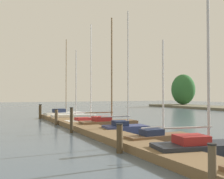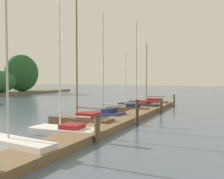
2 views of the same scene
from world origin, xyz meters
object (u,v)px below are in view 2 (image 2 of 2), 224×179
(sailboat_7, at_px, (148,102))
(mooring_piling_1, at_px, (97,129))
(sailboat_6, at_px, (138,104))
(sailboat_3, at_px, (80,118))
(sailboat_2, at_px, (63,128))
(sailboat_1, at_px, (10,144))
(sailboat_5, at_px, (127,108))
(sailboat_4, at_px, (105,114))
(mooring_piling_3, at_px, (161,106))
(mooring_piling_2, at_px, (137,112))
(mooring_piling_4, at_px, (174,101))

(sailboat_7, bearing_deg, mooring_piling_1, 101.68)
(sailboat_6, bearing_deg, sailboat_3, 98.41)
(sailboat_2, height_order, sailboat_7, sailboat_2)
(sailboat_1, xyz_separation_m, sailboat_5, (13.40, 0.16, -0.03))
(sailboat_4, relative_size, mooring_piling_3, 6.43)
(sailboat_1, distance_m, sailboat_7, 19.60)
(sailboat_1, bearing_deg, mooring_piling_3, -93.65)
(mooring_piling_3, bearing_deg, sailboat_5, 109.09)
(mooring_piling_2, distance_m, mooring_piling_4, 11.56)
(sailboat_4, bearing_deg, sailboat_6, -84.95)
(mooring_piling_2, xyz_separation_m, mooring_piling_3, (6.53, 0.08, -0.21))
(mooring_piling_4, bearing_deg, sailboat_6, 137.06)
(sailboat_2, height_order, sailboat_4, sailboat_2)
(sailboat_2, xyz_separation_m, sailboat_7, (15.90, 0.09, 0.04))
(sailboat_5, distance_m, mooring_piling_2, 6.28)
(sailboat_5, bearing_deg, mooring_piling_4, -116.32)
(sailboat_7, bearing_deg, sailboat_1, 93.25)
(mooring_piling_4, bearing_deg, sailboat_4, 162.65)
(sailboat_3, relative_size, sailboat_5, 1.59)
(sailboat_6, height_order, mooring_piling_4, sailboat_6)
(sailboat_2, relative_size, mooring_piling_2, 5.12)
(sailboat_1, distance_m, mooring_piling_1, 3.79)
(sailboat_1, bearing_deg, mooring_piling_4, -91.31)
(sailboat_2, bearing_deg, sailboat_4, -90.28)
(sailboat_3, distance_m, sailboat_6, 9.94)
(sailboat_7, bearing_deg, mooring_piling_3, 120.54)
(sailboat_3, relative_size, sailboat_7, 1.22)
(sailboat_2, relative_size, sailboat_3, 1.01)
(sailboat_3, xyz_separation_m, mooring_piling_4, (13.03, -3.38, 0.20))
(sailboat_3, bearing_deg, mooring_piling_4, -102.30)
(sailboat_2, xyz_separation_m, mooring_piling_3, (10.66, -2.66, 0.30))
(sailboat_4, bearing_deg, sailboat_2, 100.32)
(sailboat_4, height_order, sailboat_7, sailboat_4)
(sailboat_7, bearing_deg, mooring_piling_4, 178.69)
(mooring_piling_2, bearing_deg, sailboat_3, 113.68)
(sailboat_3, relative_size, mooring_piling_3, 6.79)
(mooring_piling_2, bearing_deg, mooring_piling_3, 0.73)
(sailboat_1, bearing_deg, sailboat_2, -82.61)
(sailboat_3, height_order, mooring_piling_3, sailboat_3)
(sailboat_2, bearing_deg, sailboat_3, -80.75)
(sailboat_4, bearing_deg, mooring_piling_1, 120.36)
(sailboat_4, height_order, sailboat_5, sailboat_4)
(sailboat_3, bearing_deg, sailboat_5, -91.86)
(mooring_piling_1, relative_size, mooring_piling_3, 1.05)
(sailboat_5, bearing_deg, sailboat_1, 89.97)
(mooring_piling_1, xyz_separation_m, mooring_piling_2, (4.96, -0.23, 0.18))
(sailboat_5, xyz_separation_m, mooring_piling_3, (0.96, -2.77, 0.29))
(mooring_piling_1, bearing_deg, sailboat_1, 139.35)
(sailboat_4, xyz_separation_m, sailboat_7, (10.16, -0.25, -0.00))
(sailboat_5, relative_size, mooring_piling_4, 4.17)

